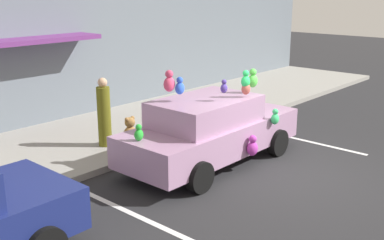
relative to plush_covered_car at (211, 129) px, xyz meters
name	(u,v)px	position (x,y,z in m)	size (l,w,h in m)	color
ground_plane	(287,175)	(0.56, -1.68, -0.81)	(60.00, 60.00, 0.00)	#262628
sidewalk	(132,127)	(0.56, 3.32, -0.73)	(24.00, 4.00, 0.15)	gray
storefront_building	(79,11)	(0.54, 5.46, 2.39)	(24.00, 1.25, 6.40)	slate
parking_stripe_front	(300,140)	(2.92, -0.68, -0.80)	(0.12, 3.60, 0.01)	silver
parking_stripe_rear	(137,216)	(-2.85, -0.68, -0.80)	(0.12, 3.60, 0.01)	silver
plush_covered_car	(211,129)	(0.00, 0.00, 0.00)	(4.57, 2.06, 2.22)	#A97EA2
teddy_bear_on_sidewalk	(130,131)	(-0.58, 2.07, -0.33)	(0.36, 0.30, 0.69)	#9E723D
pedestrian_near_shopfront	(104,114)	(-1.06, 2.44, 0.13)	(0.32, 0.32, 1.68)	#5E5D16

